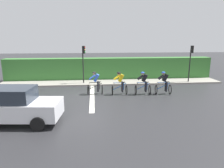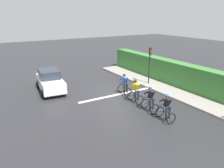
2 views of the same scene
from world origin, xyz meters
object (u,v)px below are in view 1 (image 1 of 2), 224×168
(cyclist_lead, at_px, (164,83))
(traffic_light_far_junction, at_px, (191,58))
(cyclist_second, at_px, (144,84))
(car_white, at_px, (15,106))
(traffic_light_near_crossing, at_px, (84,59))
(cyclist_fourth, at_px, (96,83))
(cyclist_mid, at_px, (120,84))

(cyclist_lead, distance_m, traffic_light_far_junction, 5.12)
(cyclist_second, relative_size, car_white, 0.39)
(cyclist_second, bearing_deg, traffic_light_near_crossing, -129.34)
(car_white, xyz_separation_m, traffic_light_near_crossing, (-8.01, 2.89, 1.35))
(cyclist_lead, xyz_separation_m, traffic_light_near_crossing, (-3.68, -5.91, 1.43))
(cyclist_second, height_order, car_white, car_white)
(car_white, bearing_deg, cyclist_fourth, 140.75)
(cyclist_lead, bearing_deg, traffic_light_near_crossing, -121.87)
(cyclist_second, relative_size, traffic_light_far_junction, 0.50)
(traffic_light_near_crossing, bearing_deg, cyclist_lead, 58.13)
(cyclist_second, distance_m, cyclist_fourth, 3.46)
(car_white, xyz_separation_m, traffic_light_far_junction, (-7.73, 12.36, 1.35))
(cyclist_fourth, distance_m, traffic_light_far_junction, 9.11)
(cyclist_fourth, height_order, car_white, car_white)
(cyclist_fourth, bearing_deg, cyclist_mid, 81.90)
(cyclist_mid, distance_m, cyclist_fourth, 1.76)
(cyclist_lead, relative_size, cyclist_mid, 1.00)
(cyclist_mid, bearing_deg, traffic_light_near_crossing, -142.23)
(traffic_light_near_crossing, height_order, traffic_light_far_junction, same)
(cyclist_lead, height_order, cyclist_mid, same)
(cyclist_second, distance_m, cyclist_mid, 1.70)
(cyclist_second, distance_m, traffic_light_far_junction, 6.22)
(cyclist_fourth, xyz_separation_m, car_white, (4.74, -3.87, 0.08))
(cyclist_mid, distance_m, traffic_light_near_crossing, 4.67)
(cyclist_mid, bearing_deg, traffic_light_far_junction, 115.67)
(cyclist_lead, xyz_separation_m, cyclist_fourth, (-0.41, -4.93, 0.00))
(cyclist_fourth, distance_m, traffic_light_near_crossing, 3.70)
(cyclist_mid, bearing_deg, car_white, -51.37)
(traffic_light_far_junction, bearing_deg, traffic_light_near_crossing, -91.67)
(cyclist_fourth, distance_m, car_white, 6.12)
(cyclist_second, xyz_separation_m, cyclist_mid, (-0.10, -1.69, 0.00))
(cyclist_mid, relative_size, cyclist_fourth, 1.00)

